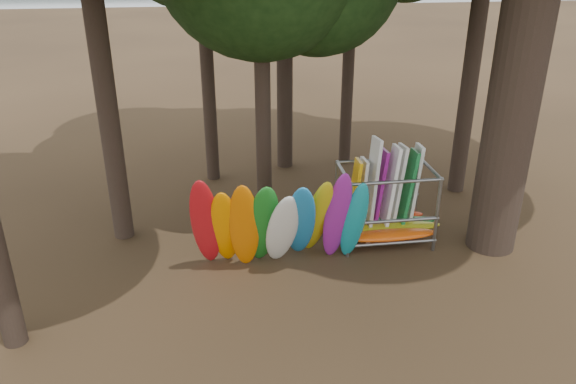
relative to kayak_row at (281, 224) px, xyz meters
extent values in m
plane|color=#47331E|center=(1.05, 0.02, -1.27)|extent=(120.00, 120.00, 0.00)
plane|color=gray|center=(1.05, 60.02, -1.27)|extent=(160.00, 160.00, 0.00)
cylinder|color=black|center=(-4.08, 2.35, 4.67)|extent=(0.53, 0.53, 11.88)
cylinder|color=black|center=(-1.55, 6.12, 3.88)|extent=(0.43, 0.43, 10.31)
cylinder|color=black|center=(3.26, 7.05, 3.90)|extent=(0.41, 0.41, 10.35)
cylinder|color=black|center=(-0.09, 3.06, 3.03)|extent=(0.43, 0.43, 8.59)
ellipsoid|color=#B41117|center=(-1.79, 0.12, 0.08)|extent=(0.84, 1.40, 2.80)
ellipsoid|color=orange|center=(-1.34, 0.11, -0.07)|extent=(0.80, 1.43, 2.50)
ellipsoid|color=#D46104|center=(-0.89, -0.09, 0.02)|extent=(0.82, 1.24, 2.67)
ellipsoid|color=#186E1E|center=(-0.44, 0.00, 0.00)|extent=(0.90, 1.57, 2.67)
ellipsoid|color=silver|center=(0.01, -0.15, -0.09)|extent=(0.94, 1.69, 2.51)
ellipsoid|color=#1A77BB|center=(0.46, -0.07, 0.04)|extent=(0.92, 2.10, 2.79)
ellipsoid|color=gold|center=(0.91, 0.15, 0.01)|extent=(0.77, 1.84, 2.72)
ellipsoid|color=#8C1F8F|center=(1.35, -0.04, 0.10)|extent=(0.68, 1.31, 2.83)
ellipsoid|color=teal|center=(1.80, 0.02, -0.07)|extent=(0.73, 1.22, 2.51)
ellipsoid|color=#DA4B0C|center=(2.92, 0.58, -0.85)|extent=(2.59, 0.55, 0.24)
ellipsoid|color=#AAA516|center=(2.92, 0.97, -0.85)|extent=(3.12, 0.55, 0.24)
ellipsoid|color=#1A7633|center=(2.92, 1.27, -0.85)|extent=(3.10, 0.55, 0.24)
ellipsoid|color=red|center=(2.92, 1.64, -0.85)|extent=(2.65, 0.55, 0.24)
cube|color=#EDA60C|center=(2.07, 1.20, -0.13)|extent=(0.38, 0.75, 2.31)
cube|color=silver|center=(2.31, 1.40, -0.16)|extent=(0.30, 0.75, 2.25)
cube|color=silver|center=(2.56, 1.23, 0.15)|extent=(0.38, 0.82, 2.87)
cube|color=#88167D|center=(2.80, 1.43, -0.05)|extent=(0.41, 0.77, 2.48)
cube|color=white|center=(3.04, 1.19, 0.04)|extent=(0.41, 0.78, 2.64)
cube|color=silver|center=(3.29, 1.40, 0.01)|extent=(0.43, 0.79, 2.58)
cube|color=#197335|center=(3.53, 1.23, -0.04)|extent=(0.49, 0.76, 2.49)
cube|color=silver|center=(3.77, 1.41, -0.01)|extent=(0.39, 0.76, 2.56)
camera|label=1|loc=(-1.51, -11.82, 6.24)|focal=35.00mm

